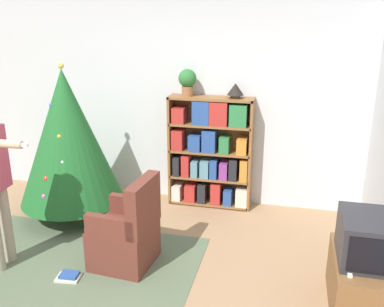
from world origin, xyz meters
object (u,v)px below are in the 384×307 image
object	(u,v)px
potted_plant	(187,81)
table_lamp	(235,90)
bookshelf	(211,153)
television	(367,239)
armchair	(127,235)
christmas_tree	(68,137)

from	to	relation	value
potted_plant	table_lamp	xyz separation A→B (m)	(0.59, 0.00, -0.09)
bookshelf	table_lamp	distance (m)	0.86
television	armchair	xyz separation A→B (m)	(-2.15, 0.19, -0.34)
bookshelf	armchair	bearing A→B (deg)	-108.88
armchair	potted_plant	xyz separation A→B (m)	(0.23, 1.57, 1.29)
armchair	potted_plant	bearing A→B (deg)	176.61
television	christmas_tree	size ratio (longest dim) A/B	0.30
christmas_tree	table_lamp	world-z (taller)	christmas_tree
bookshelf	christmas_tree	bearing A→B (deg)	-156.09
television	bookshelf	bearing A→B (deg)	132.85
potted_plant	television	bearing A→B (deg)	-42.27
armchair	potted_plant	size ratio (longest dim) A/B	2.80
potted_plant	table_lamp	distance (m)	0.60
armchair	table_lamp	bearing A→B (deg)	157.33
bookshelf	television	bearing A→B (deg)	-47.15
potted_plant	table_lamp	size ratio (longest dim) A/B	1.64
bookshelf	potted_plant	bearing A→B (deg)	178.94
bookshelf	table_lamp	xyz separation A→B (m)	(0.28, 0.01, 0.81)
christmas_tree	armchair	xyz separation A→B (m)	(1.05, -0.86, -0.68)
christmas_tree	armchair	distance (m)	1.52
bookshelf	christmas_tree	distance (m)	1.76
christmas_tree	potted_plant	distance (m)	1.58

